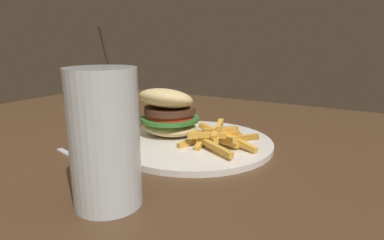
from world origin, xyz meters
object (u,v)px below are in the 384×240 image
at_px(juice_glass, 118,103).
at_px(spoon, 106,170).
at_px(meal_plate_near, 182,127).
at_px(beer_glass, 105,144).

distance_m(juice_glass, spoon, 0.29).
bearing_deg(meal_plate_near, juice_glass, -10.78).
xyz_separation_m(juice_glass, spoon, (-0.18, 0.22, -0.04)).
xyz_separation_m(beer_glass, juice_glass, (0.24, -0.28, -0.02)).
bearing_deg(beer_glass, juice_glass, -48.83).
distance_m(meal_plate_near, beer_glass, 0.25).
height_order(beer_glass, spoon, beer_glass).
bearing_deg(juice_glass, spoon, 129.47).
bearing_deg(beer_glass, spoon, -42.99).
bearing_deg(beer_glass, meal_plate_near, -78.69).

